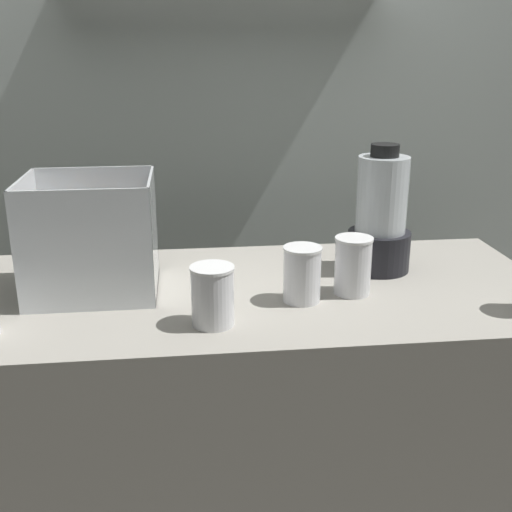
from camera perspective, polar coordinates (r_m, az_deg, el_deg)
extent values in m
cube|color=#9E998E|center=(1.70, 0.00, -17.19)|extent=(1.40, 0.64, 0.90)
cube|color=silver|center=(2.15, -2.44, 13.49)|extent=(2.60, 0.04, 2.50)
cube|color=white|center=(1.51, -14.36, -2.91)|extent=(0.29, 0.25, 0.01)
cube|color=white|center=(1.36, -15.43, 0.32)|extent=(0.29, 0.01, 0.27)
cube|color=white|center=(1.59, -14.20, 3.11)|extent=(0.29, 0.01, 0.27)
cube|color=white|center=(1.50, -20.07, 1.59)|extent=(0.01, 0.25, 0.27)
cube|color=white|center=(1.46, -9.31, 2.05)|extent=(0.01, 0.25, 0.27)
cone|color=orange|center=(1.53, -14.06, -1.77)|extent=(0.11, 0.16, 0.03)
cone|color=orange|center=(1.52, -14.91, -2.12)|extent=(0.04, 0.20, 0.03)
cone|color=orange|center=(1.51, -15.71, -2.41)|extent=(0.08, 0.17, 0.02)
cone|color=orange|center=(1.53, -13.38, -1.86)|extent=(0.16, 0.12, 0.03)
cone|color=orange|center=(1.49, -14.55, -1.47)|extent=(0.04, 0.16, 0.02)
cone|color=orange|center=(1.49, -13.58, -1.08)|extent=(0.05, 0.20, 0.03)
cylinder|color=black|center=(1.62, 11.07, 0.50)|extent=(0.16, 0.16, 0.10)
cylinder|color=silver|center=(1.58, 11.39, 5.48)|extent=(0.13, 0.13, 0.19)
cylinder|color=maroon|center=(1.60, 11.22, 2.89)|extent=(0.11, 0.11, 0.04)
cylinder|color=black|center=(1.56, 11.65, 9.39)|extent=(0.07, 0.07, 0.03)
cylinder|color=white|center=(1.27, -3.97, -3.75)|extent=(0.09, 0.09, 0.12)
cylinder|color=orange|center=(1.28, -3.95, -4.49)|extent=(0.08, 0.08, 0.08)
cylinder|color=white|center=(1.25, -4.03, -1.09)|extent=(0.09, 0.09, 0.01)
cylinder|color=white|center=(1.39, 4.21, -1.77)|extent=(0.08, 0.08, 0.12)
cylinder|color=yellow|center=(1.40, 4.19, -2.36)|extent=(0.08, 0.08, 0.09)
cylinder|color=white|center=(1.37, 4.27, 0.69)|extent=(0.09, 0.09, 0.01)
cylinder|color=white|center=(1.45, 8.80, -0.98)|extent=(0.08, 0.08, 0.13)
cylinder|color=yellow|center=(1.45, 8.77, -1.47)|extent=(0.08, 0.08, 0.10)
cylinder|color=white|center=(1.42, 8.93, 1.55)|extent=(0.09, 0.09, 0.01)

